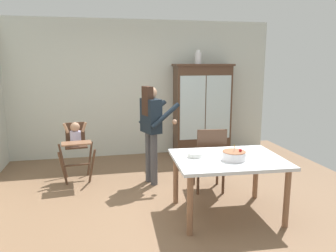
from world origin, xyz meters
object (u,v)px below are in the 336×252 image
at_px(china_cabinet, 202,109).
at_px(ceramic_vase, 198,58).
at_px(birthday_cake, 234,156).
at_px(dining_chair_far_side, 210,155).
at_px(dining_table, 228,165).
at_px(adult_person, 151,123).
at_px(serving_bowl, 195,155).
at_px(high_chair_with_toddler, 76,141).

relative_size(china_cabinet, ceramic_vase, 6.84).
distance_m(birthday_cake, dining_chair_far_side, 0.88).
relative_size(dining_table, dining_chair_far_side, 1.43).
relative_size(adult_person, serving_bowl, 8.50).
relative_size(high_chair_with_toddler, dining_table, 0.69).
relative_size(adult_person, birthday_cake, 5.47).
bearing_deg(adult_person, serving_bowl, 178.06).
height_order(adult_person, serving_bowl, adult_person).
distance_m(adult_person, serving_bowl, 1.23).
bearing_deg(birthday_cake, dining_table, 104.92).
relative_size(china_cabinet, high_chair_with_toddler, 1.94).
bearing_deg(adult_person, birthday_cake, -169.57).
bearing_deg(dining_chair_far_side, china_cabinet, -97.29).
bearing_deg(dining_table, china_cabinet, 78.47).
relative_size(ceramic_vase, dining_table, 0.20).
bearing_deg(dining_table, dining_chair_far_side, 87.53).
xyz_separation_m(dining_table, dining_chair_far_side, (0.03, 0.73, -0.09)).
relative_size(ceramic_vase, dining_chair_far_side, 0.28).
height_order(ceramic_vase, high_chair_with_toddler, ceramic_vase).
relative_size(high_chair_with_toddler, serving_bowl, 5.28).
bearing_deg(dining_table, adult_person, 119.92).
bearing_deg(birthday_cake, adult_person, 118.86).
xyz_separation_m(ceramic_vase, dining_chair_far_side, (-0.42, -2.00, -1.41)).
bearing_deg(high_chair_with_toddler, birthday_cake, -48.04).
bearing_deg(dining_chair_far_side, birthday_cake, 97.25).
relative_size(dining_table, serving_bowl, 7.63).
distance_m(high_chair_with_toddler, dining_chair_far_side, 2.14).
bearing_deg(ceramic_vase, adult_person, -129.15).
xyz_separation_m(high_chair_with_toddler, dining_table, (1.90, -1.67, -0.01)).
height_order(dining_table, birthday_cake, birthday_cake).
bearing_deg(serving_bowl, dining_table, -16.08).
height_order(high_chair_with_toddler, birthday_cake, high_chair_with_toddler).
distance_m(high_chair_with_toddler, dining_table, 2.52).
height_order(china_cabinet, dining_chair_far_side, china_cabinet).
bearing_deg(adult_person, dining_table, -168.51).
xyz_separation_m(china_cabinet, adult_person, (-1.29, -1.46, 0.04)).
relative_size(adult_person, dining_table, 1.11).
relative_size(birthday_cake, serving_bowl, 1.56).
bearing_deg(dining_table, serving_bowl, 163.92).
bearing_deg(china_cabinet, serving_bowl, -109.88).
height_order(birthday_cake, serving_bowl, birthday_cake).
bearing_deg(serving_bowl, birthday_cake, -27.81).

